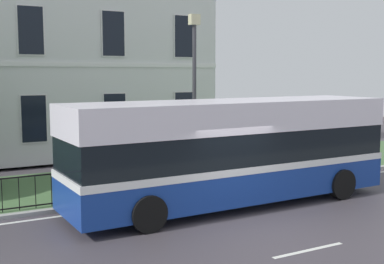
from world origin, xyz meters
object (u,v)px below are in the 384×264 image
at_px(georgian_townhouse, 45,13).
at_px(street_lamp_post, 194,86).
at_px(single_decker_bus, 233,150).
at_px(litter_bin, 84,179).

relative_size(georgian_townhouse, street_lamp_post, 2.45).
xyz_separation_m(single_decker_bus, litter_bin, (-3.81, 2.60, -0.98)).
distance_m(georgian_townhouse, litter_bin, 13.05).
distance_m(single_decker_bus, street_lamp_post, 3.44).
height_order(georgian_townhouse, street_lamp_post, georgian_townhouse).
distance_m(georgian_townhouse, single_decker_bus, 15.07).
relative_size(street_lamp_post, litter_bin, 5.24).
bearing_deg(single_decker_bus, georgian_townhouse, 98.21).
xyz_separation_m(street_lamp_post, litter_bin, (-4.10, -0.28, -2.85)).
distance_m(single_decker_bus, litter_bin, 4.72).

